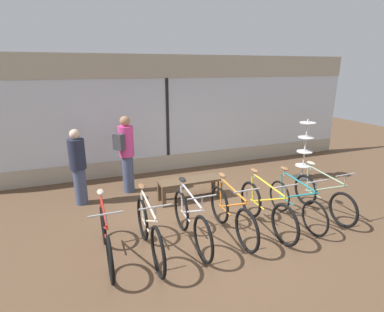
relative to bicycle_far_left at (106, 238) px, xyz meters
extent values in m
plane|color=brown|center=(2.10, 0.49, -0.38)|extent=(24.00, 24.00, 0.00)
cube|color=#B2A893|center=(2.10, 3.73, -0.15)|extent=(12.00, 0.08, 0.45)
cube|color=silver|center=(2.10, 3.73, 1.15)|extent=(12.00, 0.04, 2.15)
cube|color=#B2A893|center=(2.10, 3.73, 2.52)|extent=(12.00, 0.08, 0.60)
cube|color=black|center=(2.10, 3.71, 1.15)|extent=(0.08, 0.02, 2.15)
torus|color=black|center=(0.00, 0.50, -0.04)|extent=(0.05, 0.67, 0.67)
torus|color=black|center=(0.00, -0.53, -0.04)|extent=(0.05, 0.67, 0.67)
cylinder|color=red|center=(0.00, -0.06, 0.20)|extent=(0.03, 0.96, 0.51)
cylinder|color=red|center=(0.00, 0.46, 0.20)|extent=(0.03, 0.11, 0.49)
cylinder|color=red|center=(0.00, -0.03, 0.47)|extent=(0.03, 0.89, 0.10)
cylinder|color=red|center=(0.00, 0.27, -0.04)|extent=(0.03, 0.46, 0.03)
cylinder|color=#B2B2B7|center=(0.00, 0.42, 0.51)|extent=(0.02, 0.02, 0.14)
ellipsoid|color=#B2A893|center=(0.00, 0.42, 0.59)|extent=(0.11, 0.22, 0.06)
cylinder|color=#B2B2B7|center=(0.00, -0.47, 0.57)|extent=(0.02, 0.02, 0.12)
cylinder|color=#ADADB2|center=(0.00, -0.47, 0.63)|extent=(0.46, 0.02, 0.02)
torus|color=black|center=(0.65, 0.40, 0.00)|extent=(0.05, 0.75, 0.75)
torus|color=black|center=(0.65, -0.64, 0.00)|extent=(0.05, 0.75, 0.75)
cylinder|color=beige|center=(0.65, -0.16, 0.24)|extent=(0.03, 0.97, 0.51)
cylinder|color=beige|center=(0.65, 0.36, 0.24)|extent=(0.03, 0.11, 0.49)
cylinder|color=beige|center=(0.65, -0.13, 0.51)|extent=(0.03, 0.90, 0.10)
cylinder|color=beige|center=(0.65, 0.16, 0.00)|extent=(0.03, 0.47, 0.03)
cylinder|color=#B2B2B7|center=(0.65, 0.32, 0.55)|extent=(0.02, 0.02, 0.14)
ellipsoid|color=brown|center=(0.65, 0.32, 0.63)|extent=(0.11, 0.22, 0.06)
cylinder|color=#B2B2B7|center=(0.65, -0.58, 0.61)|extent=(0.02, 0.02, 0.12)
cylinder|color=#ADADB2|center=(0.65, -0.58, 0.67)|extent=(0.46, 0.02, 0.02)
torus|color=black|center=(1.38, 0.46, -0.01)|extent=(0.05, 0.74, 0.74)
torus|color=black|center=(1.38, -0.56, -0.01)|extent=(0.05, 0.74, 0.74)
cylinder|color=#BCBCC1|center=(1.38, -0.09, 0.23)|extent=(0.03, 0.95, 0.51)
cylinder|color=#BCBCC1|center=(1.38, 0.42, 0.23)|extent=(0.03, 0.11, 0.49)
cylinder|color=#BCBCC1|center=(1.38, -0.06, 0.51)|extent=(0.03, 0.88, 0.10)
cylinder|color=#BCBCC1|center=(1.38, 0.23, -0.01)|extent=(0.03, 0.46, 0.03)
cylinder|color=#B2B2B7|center=(1.38, 0.38, 0.54)|extent=(0.02, 0.02, 0.14)
ellipsoid|color=black|center=(1.38, 0.38, 0.62)|extent=(0.11, 0.22, 0.06)
cylinder|color=#B2B2B7|center=(1.38, -0.50, 0.60)|extent=(0.02, 0.02, 0.12)
cylinder|color=#ADADB2|center=(1.38, -0.50, 0.66)|extent=(0.46, 0.02, 0.02)
torus|color=black|center=(2.13, 0.43, -0.01)|extent=(0.05, 0.73, 0.73)
torus|color=black|center=(2.13, -0.57, -0.01)|extent=(0.05, 0.73, 0.73)
cylinder|color=orange|center=(2.13, -0.11, 0.23)|extent=(0.03, 0.93, 0.51)
cylinder|color=orange|center=(2.13, 0.39, 0.23)|extent=(0.03, 0.11, 0.49)
cylinder|color=orange|center=(2.13, -0.08, 0.50)|extent=(0.03, 0.86, 0.10)
cylinder|color=orange|center=(2.13, 0.21, -0.01)|extent=(0.03, 0.45, 0.03)
cylinder|color=#B2B2B7|center=(2.13, 0.35, 0.54)|extent=(0.02, 0.02, 0.14)
ellipsoid|color=brown|center=(2.13, 0.35, 0.62)|extent=(0.11, 0.22, 0.06)
cylinder|color=#B2B2B7|center=(2.13, -0.51, 0.60)|extent=(0.02, 0.02, 0.12)
cylinder|color=#ADADB2|center=(2.13, -0.51, 0.66)|extent=(0.46, 0.02, 0.02)
torus|color=black|center=(2.82, 0.43, -0.01)|extent=(0.06, 0.72, 0.72)
torus|color=black|center=(2.82, -0.63, -0.01)|extent=(0.06, 0.72, 0.72)
cylinder|color=gold|center=(2.82, -0.14, 0.23)|extent=(0.03, 1.00, 0.51)
cylinder|color=gold|center=(2.82, 0.39, 0.23)|extent=(0.03, 0.11, 0.49)
cylinder|color=gold|center=(2.82, -0.11, 0.50)|extent=(0.03, 0.93, 0.10)
cylinder|color=gold|center=(2.82, 0.19, -0.01)|extent=(0.03, 0.48, 0.03)
cylinder|color=#B2B2B7|center=(2.82, 0.35, 0.54)|extent=(0.02, 0.02, 0.14)
ellipsoid|color=brown|center=(2.82, 0.35, 0.62)|extent=(0.11, 0.22, 0.06)
cylinder|color=#B2B2B7|center=(2.82, -0.57, 0.60)|extent=(0.02, 0.02, 0.12)
cylinder|color=#ADADB2|center=(2.82, -0.57, 0.66)|extent=(0.46, 0.02, 0.02)
torus|color=black|center=(3.50, 0.42, -0.05)|extent=(0.04, 0.65, 0.65)
torus|color=black|center=(3.50, -0.58, -0.05)|extent=(0.04, 0.65, 0.65)
cylinder|color=#1E7A7F|center=(3.50, -0.12, 0.19)|extent=(0.03, 0.94, 0.51)
cylinder|color=#1E7A7F|center=(3.50, 0.38, 0.19)|extent=(0.03, 0.11, 0.49)
cylinder|color=#1E7A7F|center=(3.50, -0.09, 0.46)|extent=(0.03, 0.87, 0.10)
cylinder|color=#1E7A7F|center=(3.50, 0.20, -0.05)|extent=(0.03, 0.45, 0.03)
cylinder|color=#B2B2B7|center=(3.50, 0.34, 0.50)|extent=(0.02, 0.02, 0.14)
ellipsoid|color=brown|center=(3.50, 0.34, 0.58)|extent=(0.11, 0.22, 0.06)
cylinder|color=#B2B2B7|center=(3.50, -0.52, 0.56)|extent=(0.02, 0.02, 0.12)
cylinder|color=#ADADB2|center=(3.50, -0.52, 0.62)|extent=(0.46, 0.02, 0.02)
torus|color=black|center=(4.22, 0.48, -0.04)|extent=(0.05, 0.67, 0.67)
torus|color=black|center=(4.22, -0.53, -0.04)|extent=(0.05, 0.67, 0.67)
cylinder|color=gray|center=(4.22, -0.06, 0.20)|extent=(0.03, 0.95, 0.51)
cylinder|color=gray|center=(4.22, 0.44, 0.20)|extent=(0.03, 0.11, 0.49)
cylinder|color=gray|center=(4.22, -0.03, 0.47)|extent=(0.03, 0.87, 0.10)
cylinder|color=gray|center=(4.22, 0.26, -0.04)|extent=(0.03, 0.46, 0.03)
cylinder|color=#B2B2B7|center=(4.22, 0.40, 0.51)|extent=(0.02, 0.02, 0.14)
ellipsoid|color=#B2A893|center=(4.22, 0.40, 0.59)|extent=(0.11, 0.22, 0.06)
cylinder|color=#B2B2B7|center=(4.22, -0.47, 0.57)|extent=(0.02, 0.02, 0.12)
cylinder|color=#ADADB2|center=(4.22, -0.47, 0.63)|extent=(0.46, 0.02, 0.02)
cylinder|color=#333333|center=(5.28, 1.80, -0.36)|extent=(0.48, 0.48, 0.03)
cylinder|color=silver|center=(5.28, 1.80, 0.43)|extent=(0.04, 0.04, 1.61)
cylinder|color=white|center=(5.28, 1.80, -0.03)|extent=(0.40, 0.40, 0.02)
cylinder|color=white|center=(5.28, 1.80, 0.36)|extent=(0.40, 0.40, 0.02)
cylinder|color=white|center=(5.28, 1.80, 0.75)|extent=(0.40, 0.40, 0.02)
cylinder|color=white|center=(5.28, 1.80, 1.13)|extent=(0.40, 0.40, 0.02)
cube|color=brown|center=(1.98, 1.62, 0.07)|extent=(1.40, 0.44, 0.05)
cube|color=brown|center=(1.32, 1.44, -0.16)|extent=(0.08, 0.08, 0.42)
cube|color=brown|center=(2.64, 1.44, -0.16)|extent=(0.08, 0.08, 0.42)
cube|color=brown|center=(1.32, 1.80, -0.16)|extent=(0.08, 0.08, 0.42)
cube|color=brown|center=(2.64, 1.80, -0.16)|extent=(0.08, 0.08, 0.42)
cylinder|color=#424C6B|center=(-0.31, 2.25, 0.03)|extent=(0.34, 0.34, 0.81)
cylinder|color=#23283D|center=(-0.31, 2.25, 0.75)|extent=(0.44, 0.44, 0.64)
sphere|color=beige|center=(-0.31, 2.25, 1.18)|extent=(0.21, 0.21, 0.21)
cylinder|color=#424C6B|center=(0.76, 2.54, 0.07)|extent=(0.37, 0.37, 0.89)
cylinder|color=#D13D84|center=(0.76, 2.54, 0.87)|extent=(0.48, 0.48, 0.70)
sphere|color=#9E7051|center=(0.76, 2.54, 1.34)|extent=(0.23, 0.23, 0.23)
cube|color=#38383D|center=(0.58, 2.39, 0.90)|extent=(0.26, 0.27, 0.36)
camera|label=1|loc=(-0.21, -4.23, 2.50)|focal=28.00mm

